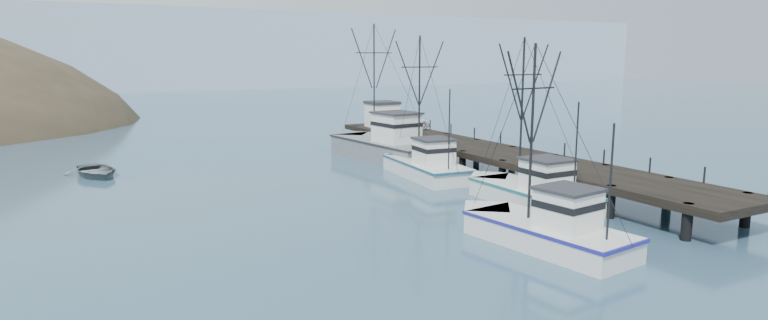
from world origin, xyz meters
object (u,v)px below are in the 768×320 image
trawler_mid (542,230)px  pier_shed (382,114)px  work_vessel (383,146)px  trawler_near (529,192)px  trawler_far (424,166)px  motorboat (96,176)px  pier (488,152)px  pickup_truck (405,121)px

trawler_mid → pier_shed: (9.39, 34.80, 2.60)m
work_vessel → pier_shed: bearing=62.4°
trawler_near → trawler_far: bearing=95.0°
trawler_near → trawler_far: trawler_far is taller
trawler_far → motorboat: size_ratio=2.00×
pier → pier_shed: (-0.49, 17.77, 1.73)m
work_vessel → pickup_truck: bearing=44.0°
pier → trawler_mid: trawler_mid is taller
trawler_mid → trawler_far: size_ratio=0.92×
pier → trawler_near: (-4.57, -10.13, -0.87)m
trawler_far → pier_shed: (5.07, 16.67, 2.60)m
work_vessel → pier_shed: (4.11, 7.86, 2.19)m
trawler_mid → pier_shed: size_ratio=3.32×
pier → trawler_mid: bearing=-120.1°
trawler_near → trawler_mid: (-5.31, -6.91, -0.00)m
pier → pier_shed: pier_shed is taller
pier → pickup_truck: 15.37m
trawler_far → pickup_truck: 15.76m
pier → trawler_far: trawler_far is taller
pickup_truck → trawler_far: bearing=168.4°
trawler_near → trawler_mid: bearing=-127.5°
pickup_truck → motorboat: size_ratio=0.95×
pier → trawler_near: bearing=-114.3°
trawler_mid → motorboat: size_ratio=1.84×
pier → pier_shed: bearing=91.6°
pier → motorboat: size_ratio=7.62×
work_vessel → trawler_far: bearing=-96.2°
trawler_mid → pickup_truck: 34.17m
trawler_near → motorboat: trawler_near is taller
trawler_near → motorboat: 34.16m
trawler_near → pier: bearing=65.7°
trawler_near → trawler_mid: size_ratio=1.05×
pier_shed → pickup_truck: bearing=-59.1°
pier → work_vessel: bearing=114.9°
trawler_mid → motorboat: 36.25m
motorboat → work_vessel: bearing=-19.7°
work_vessel → motorboat: bearing=171.0°
pier → work_vessel: 10.94m
trawler_far → pier_shed: size_ratio=3.61×
trawler_mid → trawler_near: bearing=52.5°
trawler_near → trawler_far: 11.27m
pier → pickup_truck: (0.98, 15.31, 1.08)m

